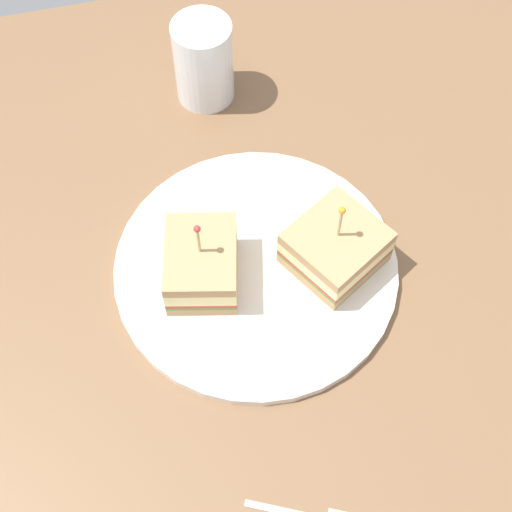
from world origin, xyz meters
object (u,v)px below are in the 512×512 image
Objects in this scene: sandwich_half_back at (336,248)px; drink_glass at (205,66)px; plate at (256,268)px; sandwich_half_front at (202,266)px.

drink_glass is at bearing -163.55° from sandwich_half_back.
plate is at bearing -0.27° from drink_glass.
drink_glass is at bearing 167.42° from sandwich_half_front.
sandwich_half_back reaches higher than plate.
sandwich_half_back is at bearing 85.61° from sandwich_half_front.
sandwich_half_front is at bearing -12.58° from drink_glass.
sandwich_half_front is (0.23, -5.68, 3.30)cm from plate.
sandwich_half_front reaches higher than plate.
sandwich_half_front is 0.97× the size of drink_glass.
drink_glass is (-25.79, 0.12, 4.08)cm from plate.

